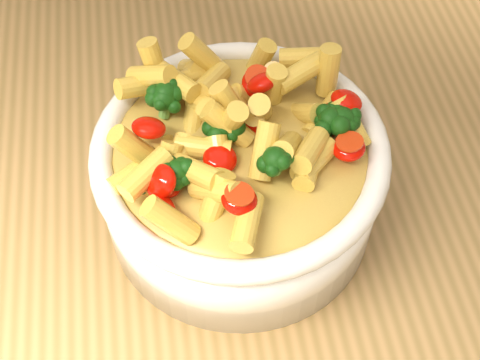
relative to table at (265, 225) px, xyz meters
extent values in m
cube|color=#A37946|center=(0.00, 0.00, 0.08)|extent=(1.20, 0.80, 0.04)
cylinder|color=white|center=(-0.03, -0.05, 0.14)|extent=(0.21, 0.21, 0.08)
ellipsoid|color=white|center=(-0.03, -0.05, 0.12)|extent=(0.20, 0.20, 0.03)
torus|color=white|center=(-0.03, -0.05, 0.19)|extent=(0.22, 0.22, 0.02)
ellipsoid|color=#E2C44D|center=(-0.03, -0.05, 0.19)|extent=(0.19, 0.19, 0.02)
camera|label=1|loc=(-0.08, -0.35, 0.57)|focal=50.00mm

